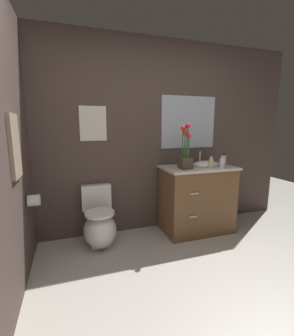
% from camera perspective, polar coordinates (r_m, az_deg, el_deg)
% --- Properties ---
extents(ground_plane, '(8.77, 8.77, 0.00)m').
position_cam_1_polar(ground_plane, '(2.02, 16.57, -34.46)').
color(ground_plane, '#B2ADA3').
extents(wall_back, '(4.09, 0.05, 2.50)m').
position_cam_1_polar(wall_back, '(3.14, 1.73, 7.47)').
color(wall_back, '#4C3D38').
rests_on(wall_back, ground_plane).
extents(toilet, '(0.38, 0.59, 0.69)m').
position_cam_1_polar(toilet, '(2.90, -11.55, -13.51)').
color(toilet, white).
rests_on(toilet, ground_plane).
extents(vanity_cabinet, '(0.94, 0.56, 1.06)m').
position_cam_1_polar(vanity_cabinet, '(3.20, 12.13, -7.22)').
color(vanity_cabinet, brown).
rests_on(vanity_cabinet, ground_plane).
extents(flower_vase, '(0.14, 0.14, 0.55)m').
position_cam_1_polar(flower_vase, '(2.88, 9.44, 3.89)').
color(flower_vase, '#4C3D2D').
rests_on(flower_vase, vanity_cabinet).
extents(soap_bottle, '(0.05, 0.05, 0.15)m').
position_cam_1_polar(soap_bottle, '(3.02, 15.41, 1.20)').
color(soap_bottle, beige).
rests_on(soap_bottle, vanity_cabinet).
extents(lotion_bottle, '(0.07, 0.07, 0.15)m').
position_cam_1_polar(lotion_bottle, '(3.09, 17.93, 1.31)').
color(lotion_bottle, white).
rests_on(lotion_bottle, vanity_cabinet).
extents(hand_wash_bottle, '(0.06, 0.06, 0.16)m').
position_cam_1_polar(hand_wash_bottle, '(3.23, 18.28, 1.80)').
color(hand_wash_bottle, beige).
rests_on(hand_wash_bottle, vanity_cabinet).
extents(wall_poster, '(0.32, 0.01, 0.41)m').
position_cam_1_polar(wall_poster, '(2.93, -13.06, 10.56)').
color(wall_poster, silver).
extents(wall_mirror, '(0.80, 0.01, 0.70)m').
position_cam_1_polar(wall_mirror, '(3.31, 10.14, 10.94)').
color(wall_mirror, '#B2BCC6').
extents(hanging_towel, '(0.03, 0.28, 0.52)m').
position_cam_1_polar(hanging_towel, '(2.16, -29.68, 4.64)').
color(hanging_towel, gray).
extents(toilet_paper_roll, '(0.11, 0.11, 0.11)m').
position_cam_1_polar(toilet_paper_roll, '(2.58, -25.94, -7.13)').
color(toilet_paper_roll, white).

